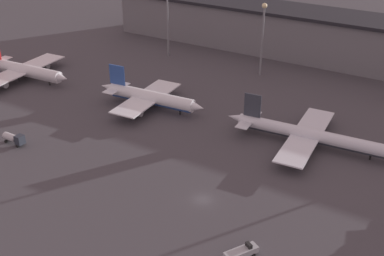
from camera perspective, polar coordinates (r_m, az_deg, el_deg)
The scene contains 9 objects.
ground at distance 106.36m, azimuth 1.30°, elevation -8.48°, with size 600.00×600.00×0.00m, color #423F44.
terminal_building at distance 189.46m, azimuth 17.44°, elevation 9.95°, with size 192.04×22.26×17.94m.
airplane_0 at distance 176.88m, azimuth -19.39°, elevation 6.51°, with size 38.84×36.04×13.95m.
airplane_1 at distance 146.15m, azimuth -5.02°, elevation 3.63°, with size 36.36×28.45×11.76m.
airplane_2 at distance 128.64m, azimuth 14.01°, elevation -0.89°, with size 47.97×33.75×11.39m.
service_vehicle_2 at distance 134.62m, azimuth -20.33°, elevation -1.16°, with size 6.69×2.16×3.15m.
service_vehicle_5 at distance 91.92m, azimuth 5.87°, elevation -14.45°, with size 5.09×6.80×2.74m.
lamp_post_0 at distance 187.02m, azimuth -2.93°, elevation 13.57°, with size 1.80×1.80×27.44m.
lamp_post_1 at distance 168.93m, azimuth 8.40°, elevation 11.38°, with size 1.80×1.80×25.43m.
Camera 1 is at (42.95, -74.35, 62.76)m, focal length 45.00 mm.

